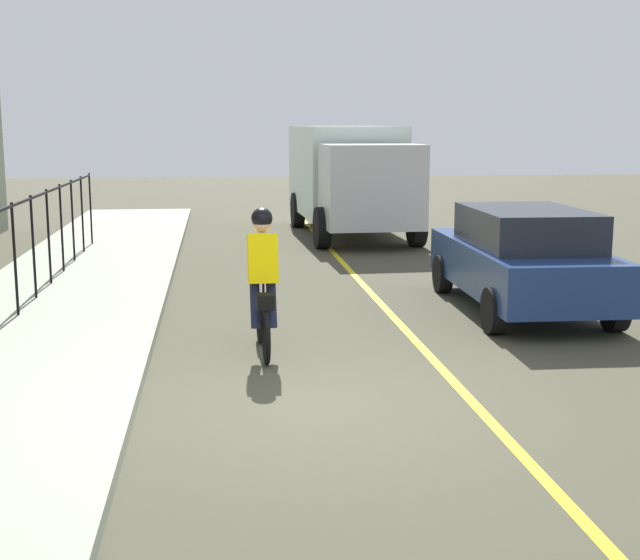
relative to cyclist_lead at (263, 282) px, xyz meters
name	(u,v)px	position (x,y,z in m)	size (l,w,h in m)	color
ground_plane	(318,408)	(-2.14, -0.43, -0.91)	(80.00, 80.00, 0.00)	#444232
lane_line_centre	(472,402)	(-2.14, -2.03, -0.91)	(36.00, 0.12, 0.01)	yellow
cyclist_lead	(263,282)	(0.00, 0.00, 0.00)	(1.71, 0.37, 1.83)	black
patrol_sedan	(522,257)	(2.14, -4.06, -0.09)	(4.44, 2.00, 1.58)	navy
box_truck_background	(350,175)	(11.79, -2.88, 0.64)	(6.79, 2.73, 2.78)	silver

